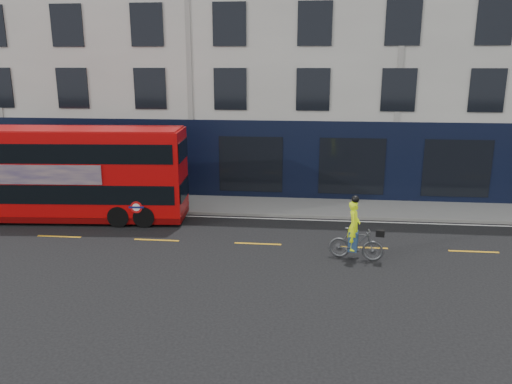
# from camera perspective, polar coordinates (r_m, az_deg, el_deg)

# --- Properties ---
(ground) EXTENTS (120.00, 120.00, 0.00)m
(ground) POSITION_cam_1_polar(r_m,az_deg,el_deg) (18.70, -12.63, -6.96)
(ground) COLOR black
(ground) RESTS_ON ground
(pavement) EXTENTS (60.00, 3.00, 0.12)m
(pavement) POSITION_cam_1_polar(r_m,az_deg,el_deg) (24.60, -7.93, -1.34)
(pavement) COLOR slate
(pavement) RESTS_ON ground
(kerb) EXTENTS (60.00, 0.12, 0.13)m
(kerb) POSITION_cam_1_polar(r_m,az_deg,el_deg) (23.21, -8.80, -2.34)
(kerb) COLOR slate
(kerb) RESTS_ON ground
(building_terrace) EXTENTS (50.00, 10.07, 15.00)m
(building_terrace) POSITION_cam_1_polar(r_m,az_deg,el_deg) (29.97, -5.44, 15.95)
(building_terrace) COLOR beige
(building_terrace) RESTS_ON ground
(road_edge_line) EXTENTS (58.00, 0.10, 0.01)m
(road_edge_line) POSITION_cam_1_polar(r_m,az_deg,el_deg) (22.95, -8.98, -2.70)
(road_edge_line) COLOR silver
(road_edge_line) RESTS_ON ground
(lane_dashes) EXTENTS (58.00, 0.12, 0.01)m
(lane_dashes) POSITION_cam_1_polar(r_m,az_deg,el_deg) (20.04, -11.30, -5.40)
(lane_dashes) COLOR #C38917
(lane_dashes) RESTS_ON ground
(bus) EXTENTS (10.19, 2.98, 4.05)m
(bus) POSITION_cam_1_polar(r_m,az_deg,el_deg) (23.17, -20.47, 2.01)
(bus) COLOR #B60707
(bus) RESTS_ON ground
(cyclist) EXTENTS (1.98, 0.91, 2.33)m
(cyclist) POSITION_cam_1_polar(r_m,az_deg,el_deg) (17.92, 11.30, -5.21)
(cyclist) COLOR #45484A
(cyclist) RESTS_ON ground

